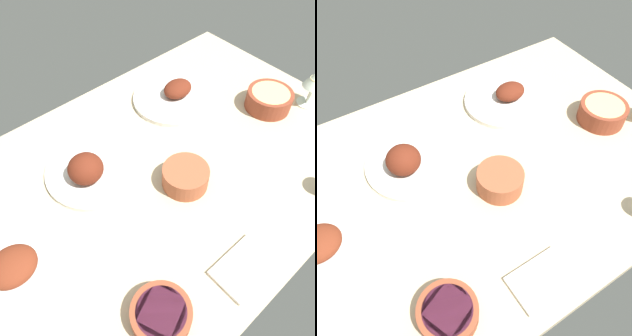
% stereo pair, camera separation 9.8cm
% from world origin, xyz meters
% --- Properties ---
extents(dining_table, '(1.40, 0.90, 0.04)m').
position_xyz_m(dining_table, '(0.00, 0.00, 0.02)').
color(dining_table, '#C6B28E').
rests_on(dining_table, ground).
extents(plate_center_main, '(0.28, 0.28, 0.07)m').
position_xyz_m(plate_center_main, '(0.26, 0.21, 0.06)').
color(plate_center_main, silver).
rests_on(plate_center_main, dining_table).
extents(plate_far_side, '(0.28, 0.28, 0.07)m').
position_xyz_m(plate_far_side, '(-0.46, -0.03, 0.06)').
color(plate_far_side, silver).
rests_on(plate_far_side, dining_table).
extents(plate_near_viewer, '(0.28, 0.28, 0.10)m').
position_xyz_m(plate_near_viewer, '(-0.15, 0.12, 0.07)').
color(plate_near_viewer, silver).
rests_on(plate_near_viewer, dining_table).
extents(bowl_potatoes, '(0.16, 0.16, 0.06)m').
position_xyz_m(bowl_potatoes, '(0.48, -0.04, 0.07)').
color(bowl_potatoes, brown).
rests_on(bowl_potatoes, dining_table).
extents(bowl_onions, '(0.13, 0.13, 0.05)m').
position_xyz_m(bowl_onions, '(-0.27, -0.31, 0.07)').
color(bowl_onions, brown).
rests_on(bowl_onions, dining_table).
extents(bowl_pasta, '(0.13, 0.13, 0.06)m').
position_xyz_m(bowl_pasta, '(0.03, -0.08, 0.07)').
color(bowl_pasta, '#A35133').
rests_on(bowl_pasta, dining_table).
extents(folded_napkin, '(0.15, 0.10, 0.01)m').
position_xyz_m(folded_napkin, '(-0.04, -0.36, 0.05)').
color(folded_napkin, white).
rests_on(folded_napkin, dining_table).
extents(fork_loose, '(0.17, 0.03, 0.01)m').
position_xyz_m(fork_loose, '(-0.31, 0.33, 0.04)').
color(fork_loose, silver).
rests_on(fork_loose, dining_table).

